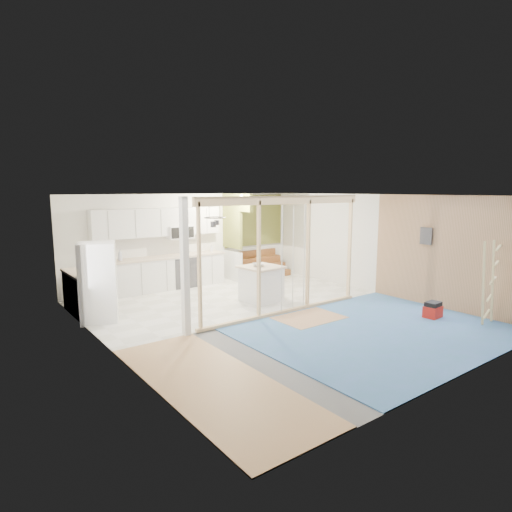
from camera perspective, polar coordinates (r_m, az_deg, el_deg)
room at (r=9.09m, az=2.38°, el=-0.14°), size 7.01×8.01×2.61m
floor_overlays at (r=9.47m, az=2.44°, el=-7.79°), size 7.00×8.00×0.03m
stud_frame at (r=8.88m, az=1.03°, el=1.64°), size 4.66×0.14×2.60m
base_cabinets at (r=11.32m, az=-14.97°, el=-2.92°), size 4.45×2.24×0.93m
upper_cabinets at (r=11.84m, az=-12.60°, el=4.29°), size 3.60×0.41×0.85m
green_partition at (r=13.24m, az=-0.73°, el=1.16°), size 2.25×1.51×2.60m
pot_rack at (r=10.38m, az=-5.54°, el=4.82°), size 0.52×0.52×0.72m
sheathing_panel at (r=10.50m, az=24.55°, el=0.28°), size 0.02×4.00×2.60m
electrical_panel at (r=10.71m, az=21.74°, el=2.49°), size 0.04×0.30×0.40m
ceiling_light at (r=12.21m, az=-1.39°, el=8.02°), size 0.32×0.32×0.08m
fridge at (r=9.40m, az=-20.25°, el=-3.31°), size 0.93×0.90×1.66m
island at (r=10.45m, az=0.70°, el=-3.75°), size 0.98×0.98×0.88m
bowl at (r=10.36m, az=0.28°, el=-1.18°), size 0.38×0.38×0.07m
soap_bottle_a at (r=11.37m, az=-17.68°, el=0.11°), size 0.13×0.13×0.29m
soap_bottle_b at (r=12.58m, az=-5.95°, el=1.10°), size 0.12×0.12×0.20m
toolbox at (r=9.93m, az=22.51°, el=-6.72°), size 0.40×0.31×0.36m
ladder at (r=9.72m, az=28.67°, el=-3.12°), size 0.93×0.13×1.73m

